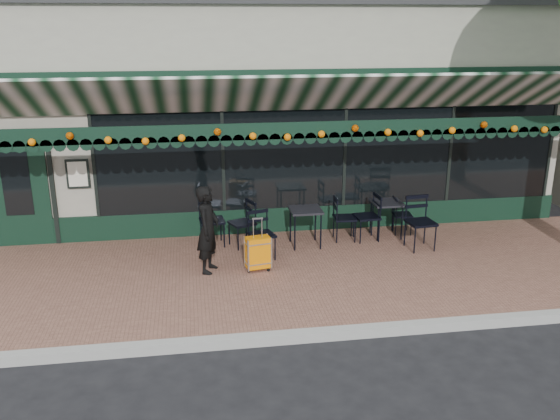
{
  "coord_description": "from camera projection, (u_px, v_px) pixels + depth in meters",
  "views": [
    {
      "loc": [
        -1.6,
        -7.17,
        4.2
      ],
      "look_at": [
        -0.26,
        1.6,
        1.37
      ],
      "focal_mm": 38.0,
      "sensor_mm": 36.0,
      "label": 1
    }
  ],
  "objects": [
    {
      "name": "chair_b_front",
      "position": [
        262.0,
        235.0,
        10.48
      ],
      "size": [
        0.53,
        0.53,
        0.87
      ],
      "primitive_type": null,
      "rotation": [
        0.0,
        0.0,
        0.27
      ],
      "color": "black",
      "rests_on": "sidewalk"
    },
    {
      "name": "chair_a_front",
      "position": [
        421.0,
        223.0,
        10.92
      ],
      "size": [
        0.55,
        0.55,
        1.0
      ],
      "primitive_type": null,
      "rotation": [
        0.0,
        0.0,
        0.1
      ],
      "color": "black",
      "rests_on": "sidewalk"
    },
    {
      "name": "ground",
      "position": [
        316.0,
        337.0,
        8.26
      ],
      "size": [
        80.0,
        80.0,
        0.0
      ],
      "primitive_type": "plane",
      "color": "black",
      "rests_on": "ground"
    },
    {
      "name": "cafe_table_b",
      "position": [
        306.0,
        213.0,
        11.03
      ],
      "size": [
        0.58,
        0.58,
        0.72
      ],
      "color": "black",
      "rests_on": "sidewalk"
    },
    {
      "name": "chair_b_right",
      "position": [
        345.0,
        218.0,
        11.39
      ],
      "size": [
        0.46,
        0.46,
        0.87
      ],
      "primitive_type": null,
      "rotation": [
        0.0,
        0.0,
        1.51
      ],
      "color": "black",
      "rests_on": "sidewalk"
    },
    {
      "name": "restaurant_building",
      "position": [
        253.0,
        101.0,
        14.95
      ],
      "size": [
        12.0,
        9.6,
        4.5
      ],
      "color": "#A6A390",
      "rests_on": "ground"
    },
    {
      "name": "chair_a_left",
      "position": [
        367.0,
        217.0,
        11.38
      ],
      "size": [
        0.49,
        0.49,
        0.92
      ],
      "primitive_type": null,
      "rotation": [
        0.0,
        0.0,
        -1.5
      ],
      "color": "black",
      "rests_on": "sidewalk"
    },
    {
      "name": "chair_a_right",
      "position": [
        402.0,
        215.0,
        11.77
      ],
      "size": [
        0.41,
        0.41,
        0.75
      ],
      "primitive_type": null,
      "rotation": [
        0.0,
        0.0,
        1.47
      ],
      "color": "black",
      "rests_on": "sidewalk"
    },
    {
      "name": "suitcase",
      "position": [
        258.0,
        253.0,
        10.01
      ],
      "size": [
        0.44,
        0.3,
        0.93
      ],
      "rotation": [
        0.0,
        0.0,
        0.19
      ],
      "color": "orange",
      "rests_on": "sidewalk"
    },
    {
      "name": "chair_b_left",
      "position": [
        242.0,
        224.0,
        11.08
      ],
      "size": [
        0.57,
        0.57,
        0.88
      ],
      "primitive_type": null,
      "rotation": [
        0.0,
        0.0,
        -1.19
      ],
      "color": "black",
      "rests_on": "sidewalk"
    },
    {
      "name": "cafe_table_a",
      "position": [
        387.0,
        205.0,
        11.52
      ],
      "size": [
        0.57,
        0.57,
        0.71
      ],
      "color": "black",
      "rests_on": "sidewalk"
    },
    {
      "name": "chair_solo",
      "position": [
        212.0,
        221.0,
        11.11
      ],
      "size": [
        0.52,
        0.52,
        0.94
      ],
      "primitive_type": null,
      "rotation": [
        0.0,
        0.0,
        1.68
      ],
      "color": "black",
      "rests_on": "sidewalk"
    },
    {
      "name": "woman",
      "position": [
        208.0,
        229.0,
        9.85
      ],
      "size": [
        0.52,
        0.63,
        1.49
      ],
      "primitive_type": "imported",
      "rotation": [
        0.0,
        0.0,
        1.23
      ],
      "color": "black",
      "rests_on": "sidewalk"
    },
    {
      "name": "sidewalk",
      "position": [
        291.0,
        274.0,
        10.12
      ],
      "size": [
        18.0,
        4.0,
        0.15
      ],
      "primitive_type": "cube",
      "color": "brown",
      "rests_on": "ground"
    },
    {
      "name": "curb",
      "position": [
        317.0,
        335.0,
        8.16
      ],
      "size": [
        18.0,
        0.16,
        0.15
      ],
      "primitive_type": "cube",
      "color": "#9E9E99",
      "rests_on": "ground"
    }
  ]
}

